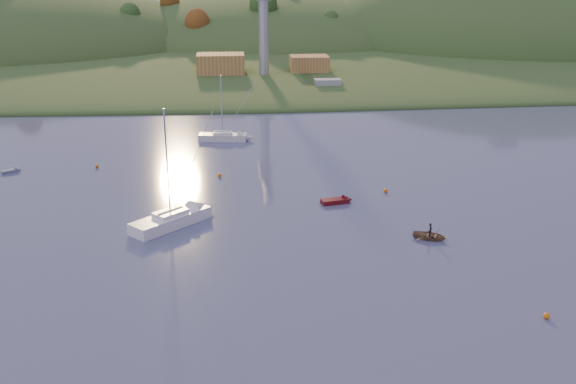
{
  "coord_description": "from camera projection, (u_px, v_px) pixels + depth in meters",
  "views": [
    {
      "loc": [
        -6.13,
        -28.91,
        25.85
      ],
      "look_at": [
        -0.02,
        37.63,
        2.56
      ],
      "focal_mm": 40.0,
      "sensor_mm": 36.0,
      "label": 1
    }
  ],
  "objects": [
    {
      "name": "dock_crane",
      "position": [
        264.0,
        10.0,
        142.07
      ],
      "size": [
        3.2,
        28.0,
        20.3
      ],
      "color": "#B7B7BC",
      "rests_on": "wharf"
    },
    {
      "name": "grey_dinghy",
      "position": [
        14.0,
        170.0,
        86.27
      ],
      "size": [
        2.73,
        2.18,
        0.97
      ],
      "rotation": [
        0.0,
        0.0,
        0.55
      ],
      "color": "slate",
      "rests_on": "ground"
    },
    {
      "name": "work_vessel",
      "position": [
        327.0,
        89.0,
        138.67
      ],
      "size": [
        13.52,
        5.27,
        3.43
      ],
      "rotation": [
        0.0,
        0.0,
        0.04
      ],
      "color": "slate",
      "rests_on": "ground"
    },
    {
      "name": "wharf",
      "position": [
        277.0,
        80.0,
        150.98
      ],
      "size": [
        42.0,
        16.0,
        2.4
      ],
      "primitive_type": "cube",
      "color": "slate",
      "rests_on": "ground"
    },
    {
      "name": "hill_right",
      "position": [
        513.0,
        46.0,
        227.79
      ],
      "size": [
        150.0,
        130.0,
        60.0
      ],
      "primitive_type": "ellipsoid",
      "color": "#2D5321",
      "rests_on": "ground"
    },
    {
      "name": "shed_west",
      "position": [
        221.0,
        64.0,
        149.61
      ],
      "size": [
        11.0,
        8.0,
        4.8
      ],
      "primitive_type": "cube",
      "color": "#A96F38",
      "rests_on": "wharf"
    },
    {
      "name": "far_shore",
      "position": [
        243.0,
        38.0,
        252.5
      ],
      "size": [
        620.0,
        220.0,
        1.5
      ],
      "primitive_type": "cube",
      "color": "#2D5321",
      "rests_on": "ground"
    },
    {
      "name": "shore_slope",
      "position": [
        249.0,
        60.0,
        191.38
      ],
      "size": [
        640.0,
        150.0,
        7.0
      ],
      "primitive_type": "ellipsoid",
      "color": "#2D5321",
      "rests_on": "ground"
    },
    {
      "name": "sailboat_far",
      "position": [
        223.0,
        136.0,
        101.96
      ],
      "size": [
        7.74,
        3.16,
        10.44
      ],
      "rotation": [
        0.0,
        0.0,
        -0.12
      ],
      "color": "silver",
      "rests_on": "ground"
    },
    {
      "name": "canoe",
      "position": [
        430.0,
        236.0,
        64.78
      ],
      "size": [
        4.13,
        3.7,
        0.7
      ],
      "primitive_type": "imported",
      "rotation": [
        0.0,
        0.0,
        1.1
      ],
      "color": "#856449",
      "rests_on": "ground"
    },
    {
      "name": "red_tender",
      "position": [
        341.0,
        200.0,
        74.9
      ],
      "size": [
        3.98,
        2.06,
        1.29
      ],
      "rotation": [
        0.0,
        0.0,
        0.21
      ],
      "color": "#540C0E",
      "rests_on": "ground"
    },
    {
      "name": "shed_east",
      "position": [
        309.0,
        64.0,
        152.5
      ],
      "size": [
        9.0,
        7.0,
        4.0
      ],
      "primitive_type": "cube",
      "color": "#A96F38",
      "rests_on": "wharf"
    },
    {
      "name": "buoy_3",
      "position": [
        220.0,
        175.0,
        84.15
      ],
      "size": [
        0.5,
        0.5,
        0.5
      ],
      "primitive_type": "sphere",
      "color": "orange",
      "rests_on": "ground"
    },
    {
      "name": "hillside_trees",
      "position": [
        247.0,
        52.0,
        210.18
      ],
      "size": [
        280.0,
        50.0,
        32.0
      ],
      "primitive_type": null,
      "color": "#1F4217",
      "rests_on": "ground"
    },
    {
      "name": "hill_center",
      "position": [
        272.0,
        44.0,
        234.55
      ],
      "size": [
        140.0,
        120.0,
        36.0
      ],
      "primitive_type": "ellipsoid",
      "color": "#2D5321",
      "rests_on": "ground"
    },
    {
      "name": "paddler",
      "position": [
        430.0,
        232.0,
        64.65
      ],
      "size": [
        0.55,
        0.63,
        1.46
      ],
      "primitive_type": "imported",
      "rotation": [
        0.0,
        0.0,
        1.1
      ],
      "color": "black",
      "rests_on": "ground"
    },
    {
      "name": "sailboat_near",
      "position": [
        171.0,
        219.0,
        67.93
      ],
      "size": [
        8.5,
        8.3,
        12.68
      ],
      "rotation": [
        0.0,
        0.0,
        0.76
      ],
      "color": "white",
      "rests_on": "ground"
    },
    {
      "name": "buoy_1",
      "position": [
        386.0,
        190.0,
        78.33
      ],
      "size": [
        0.5,
        0.5,
        0.5
      ],
      "primitive_type": "sphere",
      "color": "orange",
      "rests_on": "ground"
    },
    {
      "name": "buoy_0",
      "position": [
        546.0,
        316.0,
        50.02
      ],
      "size": [
        0.5,
        0.5,
        0.5
      ],
      "primitive_type": "sphere",
      "color": "orange",
      "rests_on": "ground"
    },
    {
      "name": "buoy_2",
      "position": [
        97.0,
        166.0,
        88.06
      ],
      "size": [
        0.5,
        0.5,
        0.5
      ],
      "primitive_type": "sphere",
      "color": "orange",
      "rests_on": "ground"
    }
  ]
}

